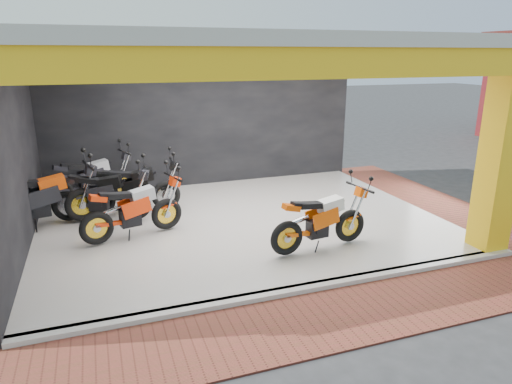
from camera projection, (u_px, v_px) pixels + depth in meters
ground at (278, 264)px, 7.73m from camera, size 80.00×80.00×0.00m
showroom_floor at (242, 222)px, 9.52m from camera, size 8.00×6.00×0.10m
showroom_ceiling at (240, 44)px, 8.50m from camera, size 8.40×6.40×0.20m
back_wall at (204, 121)px, 11.83m from camera, size 8.20×0.20×3.50m
left_wall at (10, 156)px, 7.72m from camera, size 0.20×6.20×3.50m
corner_column at (500, 156)px, 7.75m from camera, size 0.50×0.50×3.50m
header_beam_front at (310, 63)px, 5.88m from camera, size 8.40×0.30×0.40m
header_beam_right at (416, 60)px, 9.86m from camera, size 0.30×6.40×0.40m
floor_kerb at (303, 289)px, 6.80m from camera, size 8.00×0.20×0.10m
paver_front at (328, 319)px, 6.11m from camera, size 9.00×1.40×0.03m
paver_right at (430, 200)px, 11.07m from camera, size 1.40×7.00×0.03m
moto_hero at (351, 210)px, 8.19m from camera, size 2.11×0.98×1.24m
moto_row_a at (166, 199)px, 8.78m from camera, size 2.20×1.27×1.27m
moto_row_b at (165, 182)px, 9.92m from camera, size 2.15×0.85×1.30m
moto_row_c at (81, 189)px, 9.19m from camera, size 2.44×1.33×1.41m
moto_row_d at (134, 190)px, 9.29m from camera, size 2.25×1.34×1.29m
moto_row_e at (119, 171)px, 10.85m from camera, size 2.26×1.35×1.30m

